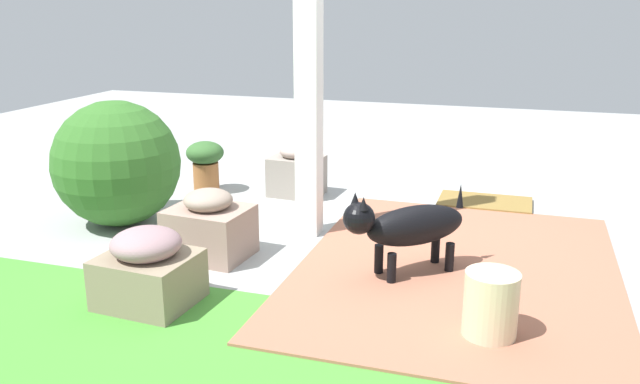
# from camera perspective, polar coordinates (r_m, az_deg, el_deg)

# --- Properties ---
(ground_plane) EXTENTS (12.00, 12.00, 0.00)m
(ground_plane) POSITION_cam_1_polar(r_m,az_deg,el_deg) (4.36, 2.68, -3.99)
(ground_plane) COLOR #9C9F9E
(brick_path) EXTENTS (1.80, 2.40, 0.02)m
(brick_path) POSITION_cam_1_polar(r_m,az_deg,el_deg) (3.91, 11.88, -6.64)
(brick_path) COLOR #A2634B
(brick_path) RESTS_ON ground
(porch_pillar) EXTENTS (0.15, 0.15, 2.54)m
(porch_pillar) POSITION_cam_1_polar(r_m,az_deg,el_deg) (4.19, -1.01, 13.04)
(porch_pillar) COLOR white
(porch_pillar) RESTS_ON ground
(stone_planter_nearest) EXTENTS (0.43, 0.35, 0.42)m
(stone_planter_nearest) POSITION_cam_1_polar(r_m,az_deg,el_deg) (5.26, -2.04, 1.79)
(stone_planter_nearest) COLOR gray
(stone_planter_nearest) RESTS_ON ground
(stone_planter_mid) EXTENTS (0.50, 0.43, 0.43)m
(stone_planter_mid) POSITION_cam_1_polar(r_m,az_deg,el_deg) (4.04, -9.62, -3.02)
(stone_planter_mid) COLOR gray
(stone_planter_mid) RESTS_ON ground
(stone_planter_far) EXTENTS (0.49, 0.44, 0.41)m
(stone_planter_far) POSITION_cam_1_polar(r_m,az_deg,el_deg) (3.48, -14.78, -6.53)
(stone_planter_far) COLOR gray
(stone_planter_far) RESTS_ON ground
(round_shrub) EXTENTS (0.87, 0.87, 0.87)m
(round_shrub) POSITION_cam_1_polar(r_m,az_deg,el_deg) (4.72, -17.33, 2.38)
(round_shrub) COLOR #306424
(round_shrub) RESTS_ON ground
(terracotta_pot_broad) EXTENTS (0.31, 0.31, 0.42)m
(terracotta_pot_broad) POSITION_cam_1_polar(r_m,az_deg,el_deg) (5.41, -9.97, 2.58)
(terracotta_pot_broad) COLOR #9B5F32
(terracotta_pot_broad) RESTS_ON ground
(dog) EXTENTS (0.66, 0.61, 0.52)m
(dog) POSITION_cam_1_polar(r_m,az_deg,el_deg) (3.69, 7.64, -2.94)
(dog) COLOR black
(dog) RESTS_ON ground
(ceramic_urn) EXTENTS (0.25, 0.25, 0.33)m
(ceramic_urn) POSITION_cam_1_polar(r_m,az_deg,el_deg) (3.15, 14.67, -9.59)
(ceramic_urn) COLOR beige
(ceramic_urn) RESTS_ON ground
(doormat) EXTENTS (0.70, 0.42, 0.03)m
(doormat) POSITION_cam_1_polar(r_m,az_deg,el_deg) (5.21, 14.19, -0.89)
(doormat) COLOR olive
(doormat) RESTS_ON ground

